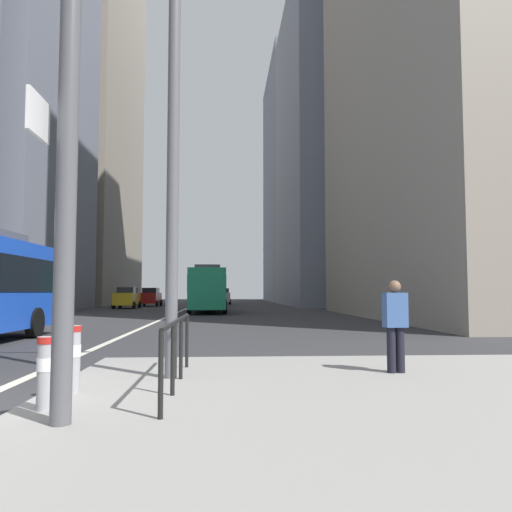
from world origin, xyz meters
name	(u,v)px	position (x,y,z in m)	size (l,w,h in m)	color
ground_plane	(157,321)	(0.00, 20.00, 0.00)	(160.00, 160.00, 0.00)	#303033
median_island	(395,415)	(5.50, -1.00, 0.07)	(9.00, 10.00, 0.15)	gray
lane_centre_line	(176,313)	(0.00, 30.00, 0.01)	(0.20, 80.00, 0.01)	beige
office_tower_left_far	(75,117)	(-16.00, 59.56, 24.03)	(13.72, 24.98, 48.07)	gray
office_tower_right_mid	(343,152)	(17.00, 50.86, 17.61)	(13.33, 22.55, 35.22)	slate
office_tower_right_far	(308,185)	(17.00, 76.34, 19.08)	(12.92, 24.07, 38.17)	slate
city_bus_red_receding	(208,288)	(2.20, 32.22, 1.84)	(2.85, 11.80, 3.40)	#198456
car_oncoming_mid	(151,297)	(-4.39, 48.32, 0.99)	(2.12, 4.11, 1.94)	maroon
car_receding_near	(213,296)	(2.10, 51.70, 0.99)	(2.17, 4.45, 1.94)	black
car_receding_far	(223,296)	(3.18, 57.10, 0.99)	(2.11, 4.27, 1.94)	silver
car_oncoming_far	(127,298)	(-5.54, 41.27, 0.99)	(2.08, 4.19, 1.94)	gold
street_lamp_post	(174,66)	(2.63, 1.36, 5.28)	(5.50, 0.32, 8.00)	#56565B
bollard_right	(45,369)	(1.40, -0.84, 0.62)	(0.20, 0.20, 0.85)	#99999E
bollard_back	(74,355)	(1.42, 0.24, 0.65)	(0.20, 0.20, 0.91)	#99999E
pedestrian_railing	(177,337)	(2.80, 0.59, 0.86)	(0.06, 3.91, 0.98)	black
pedestrian_waiting	(395,322)	(6.41, 1.66, 1.01)	(0.40, 0.27, 1.57)	black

